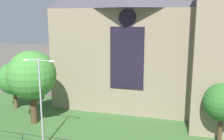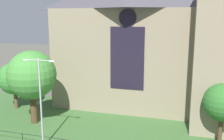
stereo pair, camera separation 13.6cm
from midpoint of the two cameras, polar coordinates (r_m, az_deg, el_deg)
The scene contains 7 objects.
ground at distance 33.09m, azimuth 0.25°, elevation -11.56°, with size 160.00×160.00×0.00m, color #56544C.
grass_verge at distance 31.33m, azimuth -0.76°, elevation -12.94°, with size 120.00×20.00×0.01m, color #3D6633.
church_building at distance 38.57m, azimuth 6.08°, elevation 7.45°, with size 23.20×16.20×26.00m.
tree_right_near at distance 29.13m, azimuth 22.59°, elevation -6.49°, with size 3.87×3.87×6.38m.
tree_left_near at distance 33.02m, azimuth -17.08°, elevation -1.12°, with size 5.87×5.87×9.03m.
tree_left_far at distance 39.68m, azimuth -20.48°, elevation -1.74°, with size 4.54×4.54×6.66m.
streetlamp_near at distance 26.54m, azimuth -15.34°, elevation -4.78°, with size 3.37×0.26×9.11m.
Camera 1 is at (8.04, -19.35, 13.00)m, focal length 42.38 mm.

